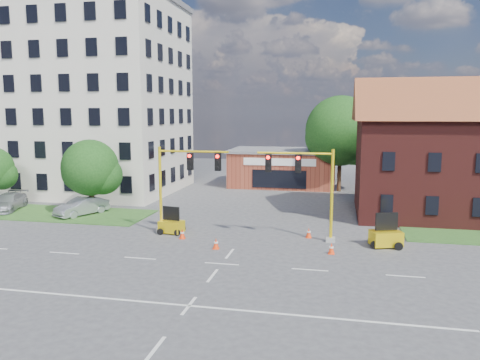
{
  "coord_description": "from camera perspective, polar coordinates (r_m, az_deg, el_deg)",
  "views": [
    {
      "loc": [
        6.35,
        -24.98,
        8.54
      ],
      "look_at": [
        -1.05,
        10.0,
        3.41
      ],
      "focal_mm": 35.0,
      "sensor_mm": 36.0,
      "label": 1
    }
  ],
  "objects": [
    {
      "name": "sedan_silver_rear",
      "position": [
        46.08,
        -26.45,
        -2.43
      ],
      "size": [
        3.42,
        5.52,
        1.49
      ],
      "primitive_type": "imported",
      "rotation": [
        0.0,
        0.0,
        0.28
      ],
      "color": "#9FA0A6",
      "rests_on": "ground"
    },
    {
      "name": "tree_nw_front",
      "position": [
        41.12,
        -17.44,
        1.21
      ],
      "size": [
        4.96,
        4.73,
        6.36
      ],
      "color": "#352213",
      "rests_on": "ground"
    },
    {
      "name": "signal_mast_east",
      "position": [
        31.38,
        8.17,
        -0.38
      ],
      "size": [
        5.3,
        0.6,
        6.2
      ],
      "color": "gray",
      "rests_on": "ground"
    },
    {
      "name": "trailer_west",
      "position": [
        33.92,
        -8.35,
        -5.49
      ],
      "size": [
        1.78,
        1.32,
        1.87
      ],
      "rotation": [
        0.0,
        0.0,
        -0.15
      ],
      "color": "yellow",
      "rests_on": "ground"
    },
    {
      "name": "brick_shop",
      "position": [
        55.69,
        5.31,
        1.56
      ],
      "size": [
        12.4,
        8.4,
        4.3
      ],
      "color": "maroon",
      "rests_on": "ground"
    },
    {
      "name": "grass_verge_nw",
      "position": [
        44.61,
        -24.61,
        -3.57
      ],
      "size": [
        22.0,
        6.0,
        0.08
      ],
      "primitive_type": "cube",
      "color": "#294A1B",
      "rests_on": "ground"
    },
    {
      "name": "cone_d",
      "position": [
        32.79,
        8.37,
        -6.4
      ],
      "size": [
        0.4,
        0.4,
        0.7
      ],
      "color": "#FF3A0D",
      "rests_on": "ground"
    },
    {
      "name": "lane_markings",
      "position": [
        24.42,
        -4.0,
        -12.31
      ],
      "size": [
        60.0,
        36.0,
        0.01
      ],
      "primitive_type": null,
      "color": "silver",
      "rests_on": "ground"
    },
    {
      "name": "tree_large",
      "position": [
        52.1,
        12.58,
        5.57
      ],
      "size": [
        7.98,
        7.6,
        10.44
      ],
      "color": "#352213",
      "rests_on": "ground"
    },
    {
      "name": "cone_b",
      "position": [
        32.46,
        -7.05,
        -6.53
      ],
      "size": [
        0.4,
        0.4,
        0.7
      ],
      "color": "#FF3A0D",
      "rests_on": "ground"
    },
    {
      "name": "ground",
      "position": [
        27.15,
        -2.24,
        -10.17
      ],
      "size": [
        120.0,
        120.0,
        0.0
      ],
      "primitive_type": "plane",
      "color": "#404042",
      "rests_on": "ground"
    },
    {
      "name": "sedan_silver_front",
      "position": [
        41.51,
        -18.73,
        -3.07
      ],
      "size": [
        3.35,
        4.86,
        1.52
      ],
      "primitive_type": "imported",
      "rotation": [
        0.0,
        0.0,
        -0.42
      ],
      "color": "#9FA0A6",
      "rests_on": "ground"
    },
    {
      "name": "signal_mast_west",
      "position": [
        33.1,
        -7.06,
        0.08
      ],
      "size": [
        5.3,
        0.6,
        6.2
      ],
      "color": "gray",
      "rests_on": "ground"
    },
    {
      "name": "office_block",
      "position": [
        53.81,
        -17.65,
        9.68
      ],
      "size": [
        18.4,
        15.4,
        20.6
      ],
      "color": "beige",
      "rests_on": "ground"
    },
    {
      "name": "cone_a",
      "position": [
        29.91,
        -2.95,
        -7.76
      ],
      "size": [
        0.4,
        0.4,
        0.7
      ],
      "color": "#FF3A0D",
      "rests_on": "ground"
    },
    {
      "name": "pickup_white",
      "position": [
        41.71,
        21.86,
        -3.09
      ],
      "size": [
        6.41,
        4.16,
        1.64
      ],
      "primitive_type": "imported",
      "rotation": [
        0.0,
        0.0,
        1.83
      ],
      "color": "white",
      "rests_on": "ground"
    },
    {
      "name": "trailer_east",
      "position": [
        31.66,
        17.36,
        -6.61
      ],
      "size": [
        2.18,
        1.78,
        2.14
      ],
      "rotation": [
        0.0,
        0.0,
        0.32
      ],
      "color": "yellow",
      "rests_on": "ground"
    },
    {
      "name": "cone_c",
      "position": [
        29.38,
        11.08,
        -8.2
      ],
      "size": [
        0.4,
        0.4,
        0.7
      ],
      "color": "#FF3A0D",
      "rests_on": "ground"
    }
  ]
}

